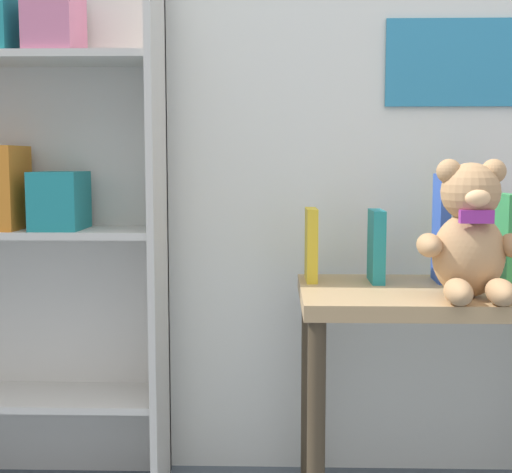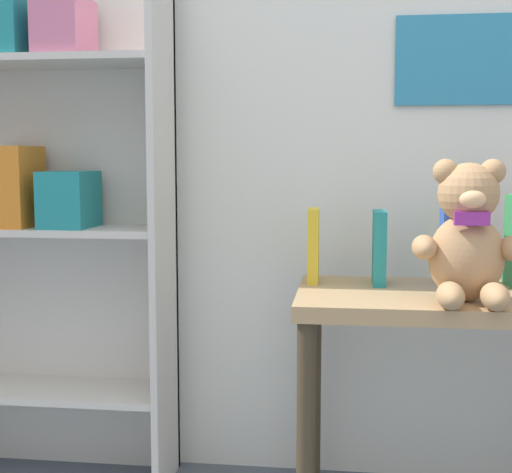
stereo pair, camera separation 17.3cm
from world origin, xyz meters
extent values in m
cube|color=silver|center=(0.00, 1.40, 1.25)|extent=(4.80, 0.06, 2.50)
cube|color=teal|center=(0.27, 1.37, 1.13)|extent=(0.37, 0.01, 0.23)
cube|color=beige|center=(-0.51, 1.24, 0.68)|extent=(0.02, 0.23, 1.37)
cube|color=beige|center=(-0.84, 1.34, 0.68)|extent=(0.67, 0.02, 1.37)
cube|color=beige|center=(-0.84, 1.24, 0.25)|extent=(0.64, 0.21, 0.02)
cube|color=beige|center=(-0.84, 1.24, 0.68)|extent=(0.64, 0.21, 0.02)
cube|color=beige|center=(-0.84, 1.24, 1.12)|extent=(0.64, 0.21, 0.02)
cube|color=#D17093|center=(-0.76, 1.23, 1.21)|extent=(0.12, 0.16, 0.15)
cube|color=teal|center=(-0.76, 1.23, 0.77)|extent=(0.12, 0.16, 0.15)
cube|color=tan|center=(0.20, 1.10, 0.55)|extent=(0.71, 0.41, 0.04)
cylinder|color=#3E3121|center=(-0.12, 0.92, 0.27)|extent=(0.04, 0.04, 0.53)
cylinder|color=#3E3121|center=(-0.12, 1.28, 0.27)|extent=(0.04, 0.04, 0.53)
ellipsoid|color=tan|center=(0.22, 1.00, 0.66)|extent=(0.16, 0.12, 0.19)
sphere|color=tan|center=(0.22, 1.00, 0.80)|extent=(0.13, 0.13, 0.13)
sphere|color=tan|center=(0.17, 1.00, 0.85)|extent=(0.05, 0.05, 0.05)
sphere|color=tan|center=(0.27, 1.00, 0.85)|extent=(0.05, 0.05, 0.05)
ellipsoid|color=#F4BB82|center=(0.22, 0.95, 0.79)|extent=(0.05, 0.04, 0.04)
ellipsoid|color=tan|center=(0.13, 0.99, 0.68)|extent=(0.05, 0.10, 0.05)
ellipsoid|color=tan|center=(0.18, 0.91, 0.60)|extent=(0.06, 0.11, 0.06)
ellipsoid|color=tan|center=(0.26, 0.91, 0.60)|extent=(0.06, 0.11, 0.06)
cube|color=#992D93|center=(0.22, 0.95, 0.75)|extent=(0.07, 0.02, 0.03)
cube|color=gold|center=(-0.12, 1.20, 0.66)|extent=(0.03, 0.11, 0.18)
cube|color=teal|center=(0.04, 1.19, 0.66)|extent=(0.03, 0.12, 0.18)
cube|color=#2D51B7|center=(0.20, 1.20, 0.70)|extent=(0.03, 0.12, 0.27)
cube|color=#33934C|center=(0.37, 1.21, 0.68)|extent=(0.03, 0.12, 0.22)
camera|label=1|loc=(-0.21, -0.57, 0.87)|focal=50.00mm
camera|label=2|loc=(-0.04, -0.56, 0.87)|focal=50.00mm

